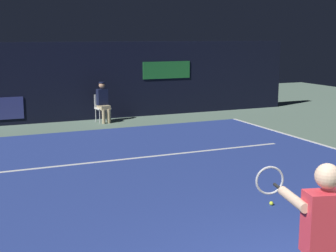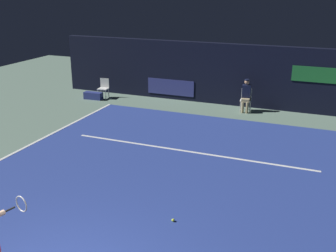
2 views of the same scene
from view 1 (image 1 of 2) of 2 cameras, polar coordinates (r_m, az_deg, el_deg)
ground_plane at (r=9.51m, az=0.26°, el=-6.62°), size 31.40×31.40×0.00m
court_surface at (r=9.51m, az=0.26°, el=-6.59°), size 9.97×11.57×0.01m
line_service at (r=11.32m, az=-3.91°, el=-3.77°), size 7.78×0.10×0.01m
back_wall at (r=16.58m, az=-10.76°, el=5.12°), size 16.19×0.33×2.60m
tennis_player at (r=4.64m, az=17.46°, el=-12.99°), size 0.51×1.02×1.73m
line_judge_on_chair at (r=16.07m, az=-7.61°, el=2.84°), size 0.48×0.56×1.32m
tennis_ball at (r=8.43m, az=11.97°, el=-8.81°), size 0.07×0.07×0.07m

